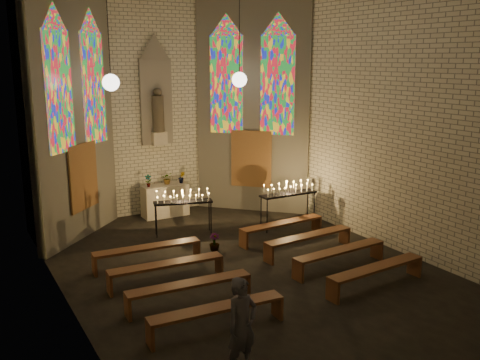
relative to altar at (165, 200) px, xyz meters
name	(u,v)px	position (x,y,z in m)	size (l,w,h in m)	color
floor	(256,276)	(0.00, -5.45, -0.50)	(12.00, 12.00, 0.00)	black
room	(191,101)	(0.00, -2.08, 3.22)	(8.22, 12.43, 7.00)	beige
altar	(165,200)	(0.00, 0.00, 0.00)	(1.40, 0.60, 1.00)	beige
flower_vase_left	(148,181)	(-0.55, -0.06, 0.70)	(0.21, 0.14, 0.39)	#4C723F
flower_vase_center	(167,178)	(0.11, 0.01, 0.69)	(0.33, 0.29, 0.37)	#4C723F
flower_vase_right	(182,177)	(0.55, -0.07, 0.69)	(0.21, 0.17, 0.37)	#4C723F
aisle_flower_pot	(214,242)	(-0.08, -3.55, -0.27)	(0.26, 0.26, 0.46)	#4C723F
votive_stand_left	(183,199)	(-0.22, -1.93, 0.52)	(1.66, 0.82, 1.18)	black
votive_stand_right	(288,191)	(2.67, -2.85, 0.60)	(1.74, 0.43, 1.28)	black
pew_left_0	(147,250)	(-1.91, -3.66, -0.10)	(2.57, 0.52, 0.49)	brown
pew_right_0	(282,225)	(1.91, -3.66, -0.10)	(2.57, 0.52, 0.49)	brown
pew_left_1	(167,267)	(-1.91, -4.86, -0.10)	(2.57, 0.52, 0.49)	brown
pew_right_1	(309,238)	(1.91, -4.86, -0.10)	(2.57, 0.52, 0.49)	brown
pew_left_2	(189,287)	(-1.91, -6.06, -0.10)	(2.57, 0.52, 0.49)	brown
pew_right_2	(340,253)	(1.91, -6.06, -0.10)	(2.57, 0.52, 0.49)	brown
pew_left_3	(217,311)	(-1.91, -7.26, -0.10)	(2.57, 0.52, 0.49)	brown
pew_right_3	(376,270)	(1.91, -7.26, -0.10)	(2.57, 0.52, 0.49)	brown
visitor	(242,326)	(-2.14, -8.56, 0.28)	(0.57, 0.37, 1.56)	#46454E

